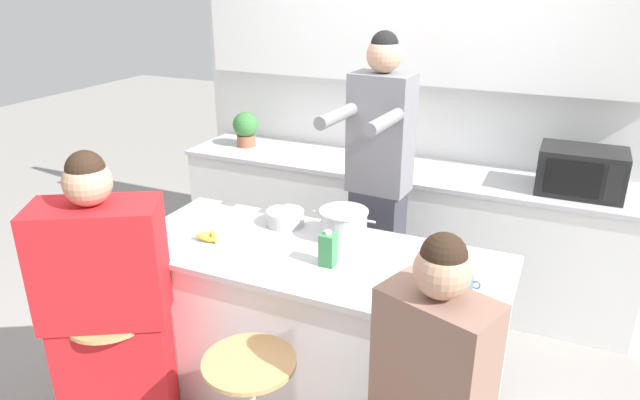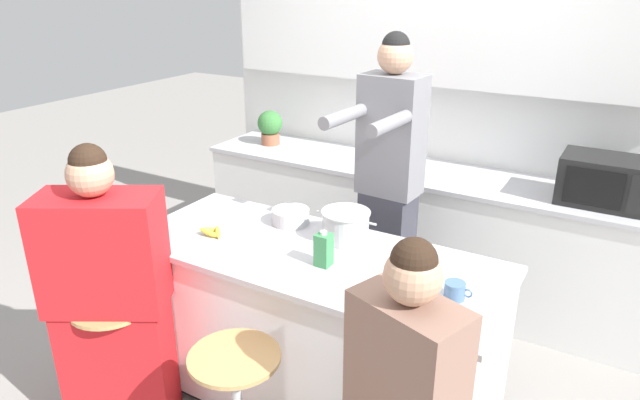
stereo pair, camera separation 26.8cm
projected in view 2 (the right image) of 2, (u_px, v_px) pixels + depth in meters
ground_plane at (313, 398)px, 3.11m from camera, size 16.00×16.00×0.00m
wall_back at (440, 70)px, 3.92m from camera, size 3.43×0.22×2.70m
back_counter at (414, 229)px, 4.08m from camera, size 3.19×0.62×0.91m
kitchen_island at (312, 329)px, 2.95m from camera, size 1.89×0.78×0.89m
bar_stool_leftmost at (119, 356)px, 2.83m from camera, size 0.39×0.39×0.69m
person_cooking at (388, 198)px, 3.28m from camera, size 0.38×0.61×1.88m
person_wrapped_blanket at (110, 304)px, 2.71m from camera, size 0.62×0.52×1.49m
cooking_pot at (346, 225)px, 2.89m from camera, size 0.34×0.25×0.16m
fruit_bowl at (291, 216)px, 3.10m from camera, size 0.20×0.20×0.08m
coffee_cup_near at (455, 291)px, 2.38m from camera, size 0.12×0.09×0.08m
banana_bunch at (212, 232)px, 2.96m from camera, size 0.15×0.11×0.05m
juice_carton at (324, 249)px, 2.64m from camera, size 0.07×0.07×0.17m
microwave at (605, 181)px, 3.29m from camera, size 0.49×0.34×0.28m
potted_plant at (270, 126)px, 4.44m from camera, size 0.19×0.19×0.27m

